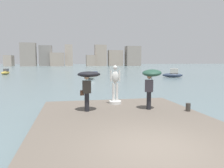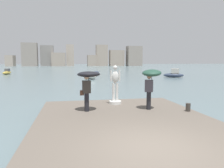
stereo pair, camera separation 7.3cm
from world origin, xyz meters
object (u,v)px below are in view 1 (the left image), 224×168
boat_far (6,72)px  mooring_bollard (188,107)px  statue_white_figure (115,89)px  boat_near (95,73)px  boat_leftward (173,74)px  onlooker_right (151,78)px  onlooker_left (88,79)px  boat_mid (89,76)px

boat_far → mooring_bollard: bearing=-64.8°
statue_white_figure → boat_near: 35.78m
mooring_bollard → boat_leftward: (12.35, 25.69, -0.03)m
mooring_bollard → statue_white_figure: bearing=141.6°
statue_white_figure → boat_near: (3.07, 35.63, -0.93)m
onlooker_right → boat_far: size_ratio=0.53×
onlooker_left → boat_mid: size_ratio=0.45×
statue_white_figure → boat_near: size_ratio=0.56×
mooring_bollard → boat_far: (-19.19, 40.74, -0.15)m
statue_white_figure → onlooker_left: statue_white_figure is taller
boat_mid → boat_far: (-16.74, 15.65, 0.00)m
onlooker_left → boat_near: size_ratio=0.50×
mooring_bollard → boat_leftward: size_ratio=0.10×
boat_mid → boat_leftward: boat_leftward is taller
onlooker_left → boat_far: 42.38m
onlooker_right → mooring_bollard: bearing=-24.0°
boat_mid → mooring_bollard: bearing=-84.4°
statue_white_figure → boat_leftward: size_ratio=0.58×
onlooker_right → boat_far: 43.73m
boat_leftward → boat_far: bearing=154.5°
statue_white_figure → onlooker_left: bearing=-137.7°
mooring_bollard → boat_leftward: 28.51m
boat_near → boat_leftward: 17.48m
mooring_bollard → boat_far: size_ratio=0.10×
onlooker_right → boat_mid: onlooker_right is taller
statue_white_figure → boat_far: (-16.13, 38.32, -0.82)m
boat_near → onlooker_right: bearing=-92.5°
statue_white_figure → onlooker_right: size_ratio=1.06×
onlooker_right → boat_near: size_ratio=0.53×
statue_white_figure → boat_mid: 22.69m
boat_mid → boat_far: 22.91m
statue_white_figure → mooring_bollard: (3.07, -2.43, -0.67)m
onlooker_left → boat_far: size_ratio=0.50×
onlooker_left → boat_near: (4.69, 37.11, -1.62)m
statue_white_figure → boat_far: statue_white_figure is taller
statue_white_figure → boat_far: 41.58m
onlooker_right → onlooker_left: bearing=175.8°
boat_leftward → mooring_bollard: bearing=-115.7°
onlooker_left → boat_far: (-14.51, 39.79, -1.52)m
mooring_bollard → boat_near: bearing=90.0°
mooring_bollard → boat_far: bearing=115.2°
mooring_bollard → onlooker_right: bearing=156.0°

